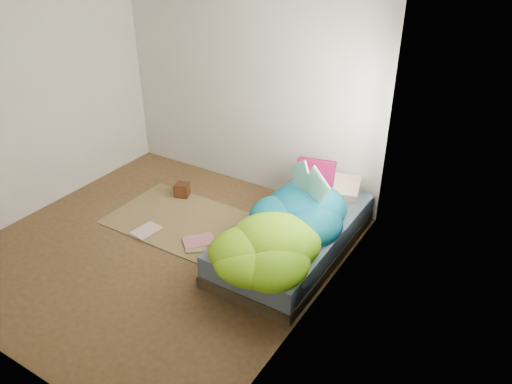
{
  "coord_description": "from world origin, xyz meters",
  "views": [
    {
      "loc": [
        3.14,
        -3.1,
        3.12
      ],
      "look_at": [
        0.74,
        0.75,
        0.55
      ],
      "focal_mm": 35.0,
      "sensor_mm": 36.0,
      "label": 1
    }
  ],
  "objects_px": {
    "open_book": "(308,173)",
    "floor_book_a": "(140,227)",
    "bed": "(294,237)",
    "floor_book_b": "(196,235)",
    "wooden_box": "(182,190)",
    "pillow_magenta": "(315,178)"
  },
  "relations": [
    {
      "from": "bed",
      "to": "floor_book_a",
      "type": "bearing_deg",
      "value": -161.62
    },
    {
      "from": "bed",
      "to": "wooden_box",
      "type": "height_order",
      "value": "bed"
    },
    {
      "from": "bed",
      "to": "floor_book_a",
      "type": "xyz_separation_m",
      "value": [
        -1.65,
        -0.55,
        -0.14
      ]
    },
    {
      "from": "pillow_magenta",
      "to": "floor_book_a",
      "type": "xyz_separation_m",
      "value": [
        -1.56,
        -1.2,
        -0.52
      ]
    },
    {
      "from": "bed",
      "to": "open_book",
      "type": "bearing_deg",
      "value": 84.85
    },
    {
      "from": "bed",
      "to": "floor_book_b",
      "type": "xyz_separation_m",
      "value": [
        -1.01,
        -0.35,
        -0.14
      ]
    },
    {
      "from": "open_book",
      "to": "floor_book_a",
      "type": "xyz_separation_m",
      "value": [
        -1.67,
        -0.77,
        -0.8
      ]
    },
    {
      "from": "bed",
      "to": "floor_book_b",
      "type": "relative_size",
      "value": 6.1
    },
    {
      "from": "bed",
      "to": "wooden_box",
      "type": "relative_size",
      "value": 12.2
    },
    {
      "from": "wooden_box",
      "to": "floor_book_b",
      "type": "height_order",
      "value": "wooden_box"
    },
    {
      "from": "open_book",
      "to": "floor_book_b",
      "type": "bearing_deg",
      "value": -126.74
    },
    {
      "from": "pillow_magenta",
      "to": "wooden_box",
      "type": "xyz_separation_m",
      "value": [
        -1.62,
        -0.37,
        -0.45
      ]
    },
    {
      "from": "open_book",
      "to": "floor_book_a",
      "type": "bearing_deg",
      "value": -130.82
    },
    {
      "from": "open_book",
      "to": "floor_book_a",
      "type": "relative_size",
      "value": 1.61
    },
    {
      "from": "floor_book_a",
      "to": "floor_book_b",
      "type": "bearing_deg",
      "value": 24.17
    },
    {
      "from": "open_book",
      "to": "floor_book_b",
      "type": "distance_m",
      "value": 1.42
    },
    {
      "from": "open_book",
      "to": "floor_book_b",
      "type": "xyz_separation_m",
      "value": [
        -1.03,
        -0.57,
        -0.8
      ]
    },
    {
      "from": "wooden_box",
      "to": "floor_book_a",
      "type": "xyz_separation_m",
      "value": [
        0.06,
        -0.83,
        -0.07
      ]
    },
    {
      "from": "floor_book_a",
      "to": "floor_book_b",
      "type": "distance_m",
      "value": 0.67
    },
    {
      "from": "wooden_box",
      "to": "floor_book_a",
      "type": "relative_size",
      "value": 0.54
    },
    {
      "from": "bed",
      "to": "floor_book_a",
      "type": "relative_size",
      "value": 6.61
    },
    {
      "from": "wooden_box",
      "to": "pillow_magenta",
      "type": "bearing_deg",
      "value": 12.84
    }
  ]
}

